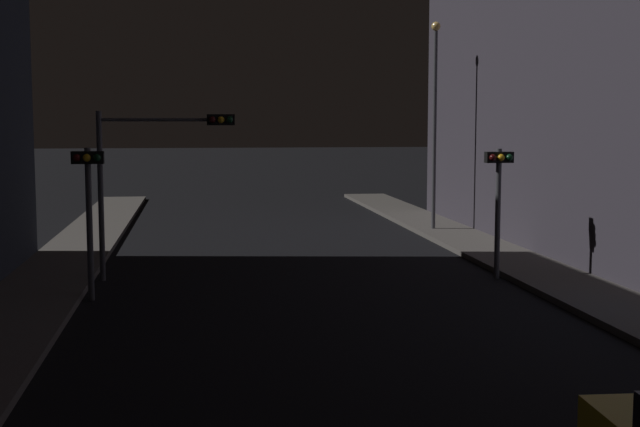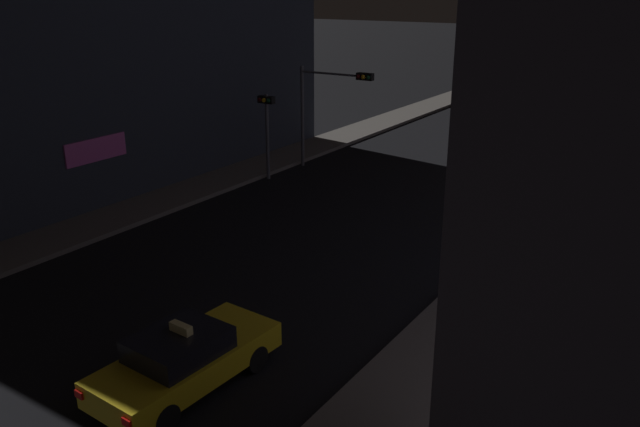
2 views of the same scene
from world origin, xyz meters
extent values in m
cube|color=#5B5651|center=(-7.17, 24.56, 0.09)|extent=(2.45, 53.11, 0.17)
cube|color=#5B5651|center=(7.17, 24.56, 0.09)|extent=(2.45, 53.11, 0.17)
cylinder|color=#47474C|center=(-5.69, 24.47, 2.45)|extent=(0.16, 0.16, 4.89)
cylinder|color=#47474C|center=(-3.97, 24.47, 4.64)|extent=(3.45, 0.10, 0.10)
cube|color=black|center=(-2.24, 24.47, 4.64)|extent=(0.80, 0.28, 0.32)
sphere|color=#3F0C0C|center=(-2.49, 24.30, 4.64)|extent=(0.20, 0.20, 0.20)
sphere|color=yellow|center=(-2.24, 24.30, 4.64)|extent=(0.20, 0.20, 0.20)
sphere|color=#0C3319|center=(-1.99, 24.30, 4.64)|extent=(0.20, 0.20, 0.20)
cylinder|color=#47474C|center=(-5.69, 21.65, 1.97)|extent=(0.16, 0.16, 3.93)
cube|color=black|center=(-5.69, 21.65, 3.68)|extent=(0.80, 0.28, 0.32)
sphere|color=#3F0C0C|center=(-5.94, 21.47, 3.68)|extent=(0.20, 0.20, 0.20)
sphere|color=yellow|center=(-5.69, 21.47, 3.68)|extent=(0.20, 0.20, 0.20)
sphere|color=#0C3319|center=(-5.45, 21.47, 3.68)|extent=(0.20, 0.20, 0.20)
cylinder|color=#47474C|center=(5.69, 23.10, 1.91)|extent=(0.16, 0.16, 3.82)
cube|color=black|center=(5.69, 23.10, 3.57)|extent=(0.80, 0.28, 0.32)
sphere|color=#3F0C0C|center=(5.45, 22.92, 3.57)|extent=(0.20, 0.20, 0.20)
sphere|color=yellow|center=(5.69, 22.92, 3.57)|extent=(0.20, 0.20, 0.20)
sphere|color=#0C3319|center=(5.94, 22.92, 3.57)|extent=(0.20, 0.20, 0.20)
cylinder|color=#47474C|center=(6.73, 33.76, 4.20)|extent=(0.16, 0.16, 8.06)
sphere|color=#F9C666|center=(6.73, 33.76, 8.42)|extent=(0.37, 0.37, 0.37)
camera|label=1|loc=(-2.97, -1.12, 4.61)|focal=49.02mm
camera|label=2|loc=(12.15, -1.26, 8.52)|focal=36.26mm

